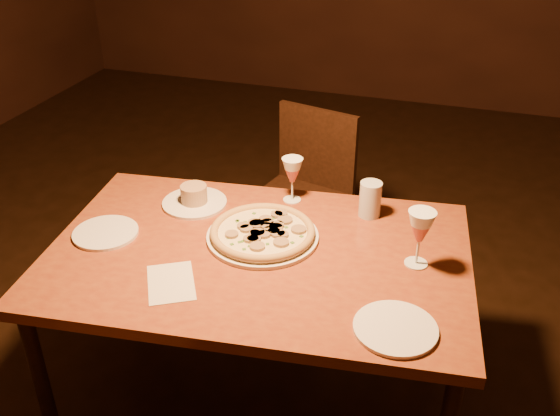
% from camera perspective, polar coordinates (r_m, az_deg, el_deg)
% --- Properties ---
extents(dining_table, '(1.40, 0.99, 0.70)m').
position_cam_1_polar(dining_table, '(1.99, -2.02, -5.44)').
color(dining_table, brown).
rests_on(dining_table, floor).
extents(chair_far, '(0.47, 0.47, 0.80)m').
position_cam_1_polar(chair_far, '(2.82, 2.21, 1.68)').
color(chair_far, black).
rests_on(chair_far, floor).
extents(pizza_plate, '(0.36, 0.36, 0.04)m').
position_cam_1_polar(pizza_plate, '(2.01, -1.61, -2.26)').
color(pizza_plate, silver).
rests_on(pizza_plate, dining_table).
extents(ramekin_saucer, '(0.23, 0.23, 0.07)m').
position_cam_1_polar(ramekin_saucer, '(2.22, -7.85, 0.89)').
color(ramekin_saucer, silver).
rests_on(ramekin_saucer, dining_table).
extents(wine_glass_far, '(0.07, 0.07, 0.16)m').
position_cam_1_polar(wine_glass_far, '(2.19, 1.13, 2.60)').
color(wine_glass_far, '#C95754').
rests_on(wine_glass_far, dining_table).
extents(wine_glass_right, '(0.08, 0.08, 0.18)m').
position_cam_1_polar(wine_glass_right, '(1.89, 12.61, -2.73)').
color(wine_glass_right, '#C95754').
rests_on(wine_glass_right, dining_table).
extents(water_tumbler, '(0.07, 0.07, 0.12)m').
position_cam_1_polar(water_tumbler, '(2.13, 8.25, 0.80)').
color(water_tumbler, '#B2B9C3').
rests_on(water_tumbler, dining_table).
extents(side_plate_left, '(0.21, 0.21, 0.01)m').
position_cam_1_polar(side_plate_left, '(2.11, -15.66, -2.20)').
color(side_plate_left, silver).
rests_on(side_plate_left, dining_table).
extents(side_plate_near, '(0.22, 0.22, 0.01)m').
position_cam_1_polar(side_plate_near, '(1.69, 10.50, -10.77)').
color(side_plate_near, silver).
rests_on(side_plate_near, dining_table).
extents(menu_card, '(0.21, 0.23, 0.00)m').
position_cam_1_polar(menu_card, '(1.85, -9.94, -6.72)').
color(menu_card, beige).
rests_on(menu_card, dining_table).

